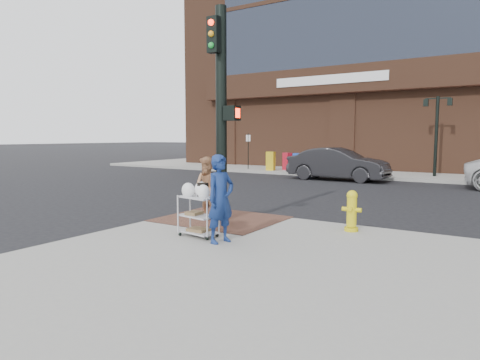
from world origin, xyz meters
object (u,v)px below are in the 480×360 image
Objects in this scene: pedestrian_tan at (207,189)px; sedan_dark at (338,164)px; lamp_post at (437,127)px; fire_hydrant at (352,210)px; utility_cart at (198,212)px; traffic_signal_pole at (221,108)px; woman_blue at (221,199)px.

sedan_dark is at bearing 106.12° from pedestrian_tan.
fire_hydrant is at bearing -88.00° from lamp_post.
utility_cart is at bearing -96.54° from lamp_post.
lamp_post is at bearing 92.00° from fire_hydrant.
traffic_signal_pole reaches higher than fire_hydrant.
woman_blue is 1.91× the size of fire_hydrant.
woman_blue is (1.21, -1.75, -1.84)m from traffic_signal_pole.
pedestrian_tan is 12.34m from sedan_dark.
pedestrian_tan reaches higher than sedan_dark.
utility_cart is (-0.66, 0.15, -0.34)m from woman_blue.
pedestrian_tan is 0.32× the size of sedan_dark.
lamp_post is 17.10m from woman_blue.
fire_hydrant is at bearing 41.57° from utility_cart.
sedan_dark is at bearing 111.24° from fire_hydrant.
utility_cart is 1.25× the size of fire_hydrant.
fire_hydrant is (3.23, 0.81, -0.32)m from pedestrian_tan.
woman_blue is at bearing -55.39° from traffic_signal_pole.
pedestrian_tan is (-1.45, 1.50, -0.07)m from woman_blue.
lamp_post is 17.05m from utility_cart.
traffic_signal_pole is at bearing -172.25° from sedan_dark.
lamp_post reaches higher than pedestrian_tan.
lamp_post is 5.39m from sedan_dark.
pedestrian_tan is at bearing -173.50° from sedan_dark.
woman_blue reaches higher than utility_cart.
sedan_dark is (-1.23, 12.27, -0.12)m from pedestrian_tan.
woman_blue is 1.53× the size of utility_cart.
utility_cart is at bearing -138.43° from fire_hydrant.
sedan_dark is at bearing 96.95° from traffic_signal_pole.
lamp_post is at bearing -50.15° from sedan_dark.
traffic_signal_pole is at bearing 108.89° from utility_cart.
traffic_signal_pole reaches higher than sedan_dark.
woman_blue reaches higher than sedan_dark.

